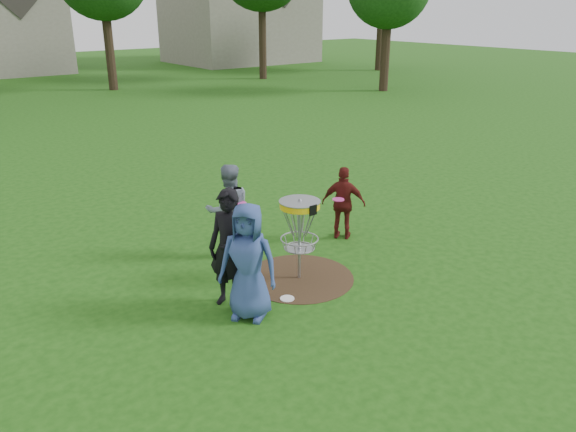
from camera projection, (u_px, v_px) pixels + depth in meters
ground at (299, 278)px, 9.25m from camera, size 100.00×100.00×0.00m
dirt_patch at (299, 277)px, 9.25m from camera, size 1.80×1.80×0.01m
player_blue at (248, 262)px, 7.83m from camera, size 0.95×1.00×1.72m
player_black at (230, 249)px, 8.13m from camera, size 0.70×0.79×1.81m
player_grey at (229, 210)px, 9.85m from camera, size 0.99×0.89×1.67m
player_maroon at (344, 203)px, 10.60m from camera, size 0.79×0.86×1.41m
disc_on_grass at (287, 299)px, 8.57m from camera, size 0.22×0.22×0.02m
disc_golf_basket at (300, 220)px, 8.89m from camera, size 0.66×0.67×1.38m
held_discs at (273, 217)px, 9.03m from camera, size 2.77×1.84×0.26m
house_row at (25, 6)px, 34.94m from camera, size 44.50×10.65×11.62m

